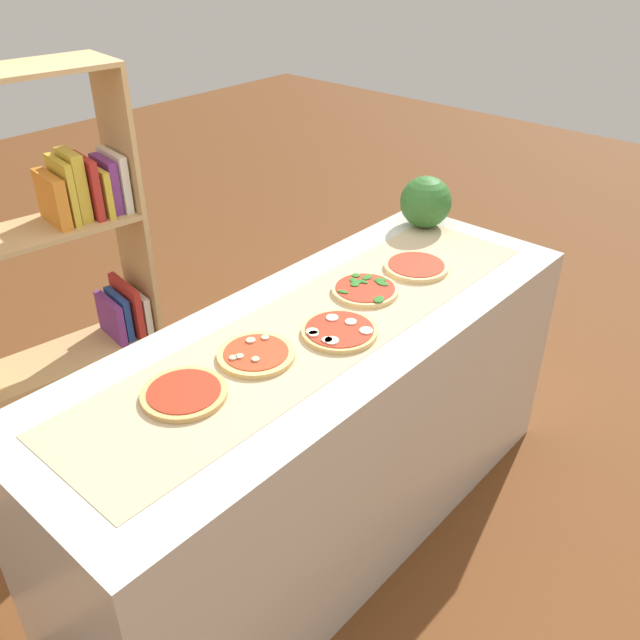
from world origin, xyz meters
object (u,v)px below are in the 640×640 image
object	(u,v)px
pizza_mozzarella_2	(339,331)
watermelon	(426,202)
bookshelf	(80,303)
pizza_plain_0	(184,393)
pizza_spinach_3	(365,290)
pizza_plain_4	(416,267)
pizza_mushroom_1	(256,354)

from	to	relation	value
pizza_mozzarella_2	watermelon	bearing A→B (deg)	17.60
watermelon	bookshelf	world-z (taller)	bookshelf
pizza_plain_0	pizza_spinach_3	bearing A→B (deg)	-0.57
pizza_spinach_3	bookshelf	bearing A→B (deg)	121.60
pizza_mozzarella_2	pizza_spinach_3	bearing A→B (deg)	21.81
pizza_spinach_3	pizza_plain_4	world-z (taller)	pizza_spinach_3
pizza_plain_0	bookshelf	distance (m)	1.01
pizza_mozzarella_2	pizza_plain_4	size ratio (longest dim) A/B	1.01
bookshelf	pizza_plain_0	bearing A→B (deg)	-103.06
bookshelf	watermelon	bearing A→B (deg)	-32.65
pizza_spinach_3	pizza_plain_0	bearing A→B (deg)	179.43
bookshelf	pizza_mushroom_1	bearing A→B (deg)	-87.08
pizza_plain_4	pizza_mushroom_1	bearing A→B (deg)	177.83
pizza_mushroom_1	bookshelf	size ratio (longest dim) A/B	0.14
pizza_plain_4	pizza_spinach_3	bearing A→B (deg)	172.89
pizza_mozzarella_2	pizza_spinach_3	world-z (taller)	same
pizza_mushroom_1	bookshelf	xyz separation A→B (m)	(-0.05, 0.98, -0.17)
pizza_spinach_3	pizza_plain_4	bearing A→B (deg)	-7.11
pizza_mushroom_1	bookshelf	bearing A→B (deg)	92.92
watermelon	bookshelf	xyz separation A→B (m)	(-1.24, 0.80, -0.27)
pizza_plain_0	pizza_mushroom_1	distance (m)	0.27
pizza_mushroom_1	watermelon	size ratio (longest dim) A/B	1.10
pizza_plain_0	pizza_mushroom_1	bearing A→B (deg)	-2.31
pizza_mushroom_1	pizza_plain_0	bearing A→B (deg)	177.69
pizza_plain_0	pizza_mozzarella_2	size ratio (longest dim) A/B	0.99
pizza_plain_4	bookshelf	bearing A→B (deg)	130.87
watermelon	bookshelf	size ratio (longest dim) A/B	0.13
pizza_mushroom_1	pizza_spinach_3	world-z (taller)	same
pizza_plain_0	bookshelf	size ratio (longest dim) A/B	0.15
pizza_spinach_3	bookshelf	world-z (taller)	bookshelf
pizza_mushroom_1	pizza_plain_4	xyz separation A→B (m)	(0.82, -0.03, 0.00)
pizza_mozzarella_2	pizza_plain_0	bearing A→B (deg)	167.76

